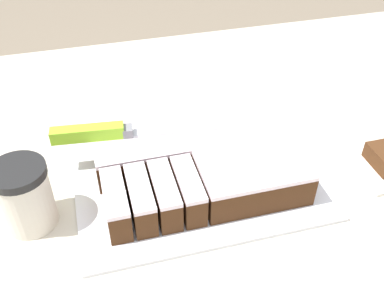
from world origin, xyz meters
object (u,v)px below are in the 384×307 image
at_px(cake_board, 192,168).
at_px(knife, 108,132).
at_px(cake, 193,152).
at_px(coffee_cup, 25,196).

xyz_separation_m(cake_board, knife, (-0.13, 0.04, 0.07)).
bearing_deg(cake, knife, 162.64).
bearing_deg(cake, coffee_cup, -168.39).
distance_m(cake_board, knife, 0.15).
distance_m(cake, coffee_cup, 0.27).
distance_m(cake_board, cake, 0.03).
xyz_separation_m(cake, knife, (-0.13, 0.04, 0.04)).
distance_m(cake_board, coffee_cup, 0.27).
height_order(cake_board, cake, cake).
relative_size(cake_board, cake, 1.25).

